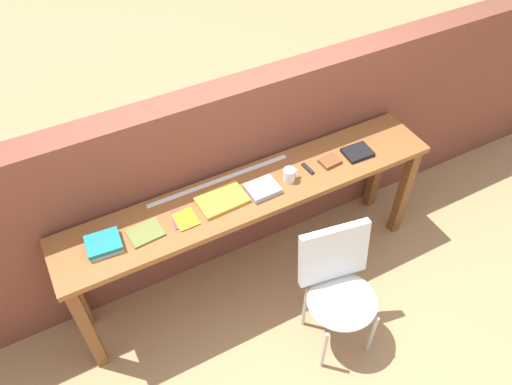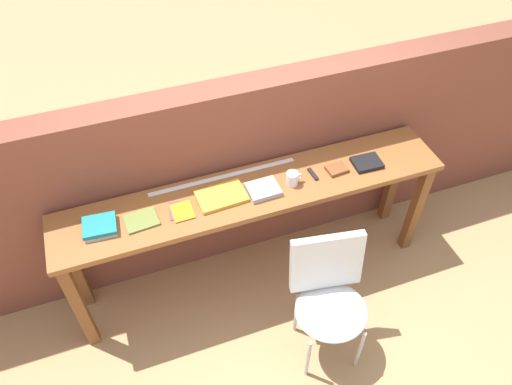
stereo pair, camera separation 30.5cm
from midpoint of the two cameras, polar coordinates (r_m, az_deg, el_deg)
name	(u,v)px [view 2 (the right image)]	position (r m, az deg, el deg)	size (l,w,h in m)	color
ground_plane	(268,304)	(3.63, 3.83, -12.75)	(40.00, 40.00, 0.00)	tan
brick_wall_back	(237,173)	(3.43, 0.33, 2.17)	(6.00, 0.20, 1.43)	brown
sideboard	(253,204)	(3.20, 2.42, -1.52)	(2.50, 0.44, 0.88)	brown
chair_white_moulded	(329,295)	(3.10, 11.25, -11.54)	(0.51, 0.52, 0.89)	silver
book_stack_leftmost	(100,227)	(2.95, -14.62, -3.99)	(0.20, 0.18, 0.05)	#9E9EA3
magazine_cycling	(142,220)	(2.96, -10.11, -3.30)	(0.19, 0.15, 0.01)	olive
pamphlet_pile_colourful	(181,211)	(2.98, -5.65, -2.26)	(0.15, 0.17, 0.01)	#3399D8
book_open_centre	(221,196)	(3.03, -1.12, -0.59)	(0.30, 0.19, 0.02)	gold
book_grey_hardcover	(263,189)	(3.07, 3.68, 0.20)	(0.19, 0.16, 0.04)	#9E9EA3
mug	(293,178)	(3.12, 7.00, 1.47)	(0.11, 0.08, 0.09)	white
multitool_folded	(313,174)	(3.22, 9.23, 1.95)	(0.02, 0.11, 0.02)	black
leather_journal_brown	(337,169)	(3.27, 11.87, 2.51)	(0.13, 0.10, 0.02)	brown
book_repair_rightmost	(367,163)	(3.36, 15.12, 3.19)	(0.18, 0.15, 0.03)	black
ruler_metal_back_edge	(223,177)	(3.17, -1.05, 1.69)	(0.97, 0.03, 0.00)	silver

